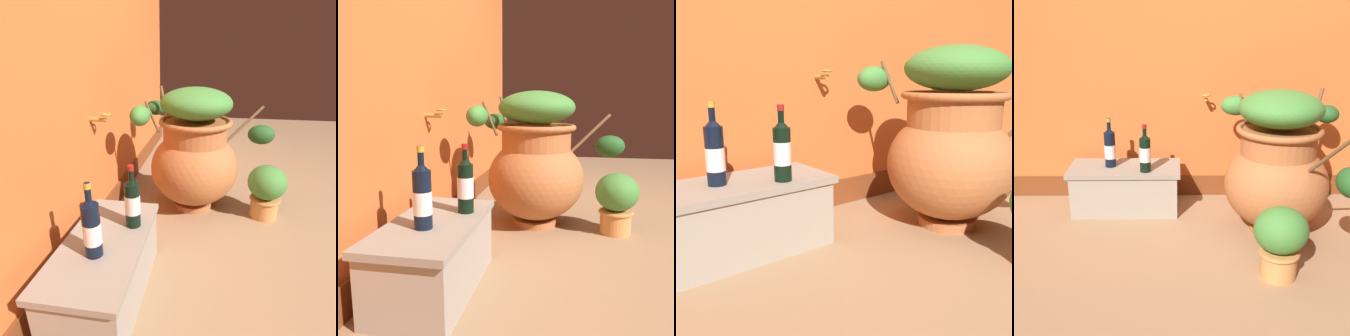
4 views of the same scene
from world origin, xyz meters
TOP-DOWN VIEW (x-y plane):
  - ground_plane at (0.00, 0.00)m, footprint 7.00×7.00m
  - terracotta_urn at (0.38, 0.52)m, footprint 0.77×1.02m
  - stone_ledge at (-0.57, 0.85)m, footprint 0.74×0.36m
  - wine_bottle_left at (-0.42, 0.75)m, footprint 0.07×0.07m
  - wine_bottle_middle at (-0.66, 0.85)m, footprint 0.07×0.07m

SIDE VIEW (x-z plane):
  - ground_plane at x=0.00m, z-range 0.00..0.00m
  - stone_ledge at x=-0.57m, z-range 0.01..0.32m
  - terracotta_urn at x=0.38m, z-range -0.01..0.86m
  - wine_bottle_left at x=-0.42m, z-range 0.28..0.60m
  - wine_bottle_middle at x=-0.66m, z-range 0.28..0.61m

